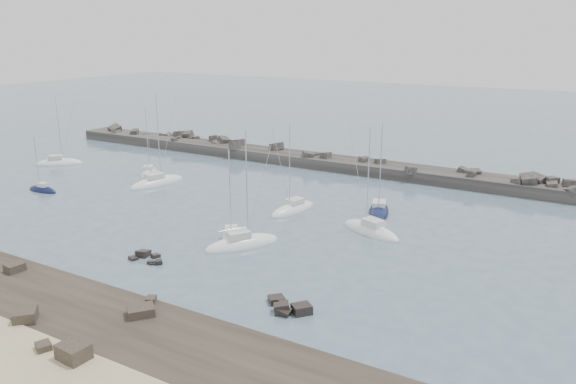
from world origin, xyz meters
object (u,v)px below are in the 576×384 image
object	(u,v)px
sailboat_7	(379,212)
sailboat_3	(157,183)
sailboat_4	(232,237)
sailboat_6	(242,244)
sailboat_0	(59,164)
sailboat_1	(149,173)
sailboat_5	(293,210)
sailboat_2	(43,190)
sailboat_8	(370,231)

from	to	relation	value
sailboat_7	sailboat_3	bearing A→B (deg)	-173.92
sailboat_4	sailboat_6	bearing A→B (deg)	-27.86
sailboat_0	sailboat_4	size ratio (longest dim) A/B	1.16
sailboat_1	sailboat_4	distance (m)	34.85
sailboat_0	sailboat_5	size ratio (longest dim) A/B	1.02
sailboat_3	sailboat_5	distance (m)	25.34
sailboat_2	sailboat_6	size ratio (longest dim) A/B	0.64
sailboat_0	sailboat_5	distance (m)	50.08
sailboat_3	sailboat_6	distance (m)	30.59
sailboat_6	sailboat_7	distance (m)	20.85
sailboat_2	sailboat_0	bearing A→B (deg)	134.42
sailboat_4	sailboat_5	distance (m)	12.76
sailboat_0	sailboat_8	bearing A→B (deg)	-4.40
sailboat_2	sailboat_4	distance (m)	36.42
sailboat_3	sailboat_7	bearing A→B (deg)	6.08
sailboat_0	sailboat_1	bearing A→B (deg)	8.79
sailboat_0	sailboat_4	distance (m)	51.26
sailboat_3	sailboat_5	size ratio (longest dim) A/B	1.18
sailboat_5	sailboat_6	world-z (taller)	sailboat_6
sailboat_0	sailboat_2	size ratio (longest dim) A/B	1.46
sailboat_5	sailboat_0	bearing A→B (deg)	177.54
sailboat_3	sailboat_7	world-z (taller)	sailboat_3
sailboat_6	sailboat_7	world-z (taller)	sailboat_6
sailboat_6	sailboat_8	size ratio (longest dim) A/B	1.03
sailboat_0	sailboat_7	bearing A→B (deg)	2.54
sailboat_2	sailboat_5	world-z (taller)	sailboat_5
sailboat_2	sailboat_5	distance (m)	38.88
sailboat_3	sailboat_7	xyz separation A→B (m)	(35.70, 3.80, -0.01)
sailboat_2	sailboat_6	distance (m)	38.84
sailboat_8	sailboat_7	bearing A→B (deg)	104.10
sailboat_0	sailboat_7	distance (m)	60.48
sailboat_0	sailboat_1	distance (m)	19.34
sailboat_1	sailboat_3	distance (m)	6.93
sailboat_2	sailboat_7	world-z (taller)	sailboat_7
sailboat_0	sailboat_3	xyz separation A→B (m)	(24.72, -1.12, -0.00)
sailboat_2	sailboat_7	size ratio (longest dim) A/B	0.68
sailboat_0	sailboat_8	size ratio (longest dim) A/B	0.96
sailboat_2	sailboat_5	xyz separation A→B (m)	(37.36, 10.79, 0.01)
sailboat_7	sailboat_5	bearing A→B (deg)	-155.03
sailboat_3	sailboat_0	bearing A→B (deg)	177.40
sailboat_2	sailboat_3	xyz separation A→B (m)	(12.04, 11.82, 0.01)
sailboat_2	sailboat_3	size ratio (longest dim) A/B	0.59
sailboat_2	sailboat_5	bearing A→B (deg)	16.11
sailboat_5	sailboat_8	xyz separation A→B (m)	(12.26, -2.64, 0.01)
sailboat_6	sailboat_8	xyz separation A→B (m)	(10.91, 11.32, -0.00)
sailboat_0	sailboat_7	size ratio (longest dim) A/B	0.99
sailboat_0	sailboat_1	xyz separation A→B (m)	(19.11, 2.95, -0.01)
sailboat_6	sailboat_8	world-z (taller)	sailboat_6
sailboat_4	sailboat_8	distance (m)	16.65
sailboat_4	sailboat_7	size ratio (longest dim) A/B	0.86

